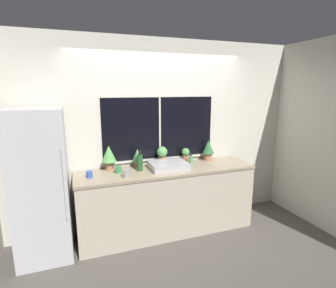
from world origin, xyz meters
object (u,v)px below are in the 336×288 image
(potted_plant_far_right, at_px, (208,149))
(potted_plant_far_left, at_px, (109,155))
(refrigerator, at_px, (41,186))
(potted_plant_center, at_px, (162,154))
(mug_grey, at_px, (126,174))
(bottle_tall, at_px, (140,162))
(potted_plant_right, at_px, (186,155))
(mug_blue, at_px, (89,174))
(potted_plant_left, at_px, (137,157))
(soap_bottle, at_px, (191,160))
(mug_green, at_px, (118,170))
(sink, at_px, (168,165))

(potted_plant_far_right, bearing_deg, potted_plant_far_left, 180.00)
(refrigerator, distance_m, potted_plant_center, 1.61)
(mug_grey, bearing_deg, bottle_tall, 42.69)
(potted_plant_right, bearing_deg, mug_blue, -170.52)
(potted_plant_left, bearing_deg, potted_plant_far_left, 180.00)
(potted_plant_far_left, xyz_separation_m, mug_blue, (-0.28, -0.23, -0.17))
(soap_bottle, bearing_deg, mug_green, -179.57)
(potted_plant_far_right, bearing_deg, potted_plant_center, 180.00)
(soap_bottle, xyz_separation_m, mug_green, (-1.04, -0.01, -0.03))
(potted_plant_far_right, xyz_separation_m, soap_bottle, (-0.36, -0.16, -0.10))
(potted_plant_far_left, distance_m, bottle_tall, 0.43)
(potted_plant_left, bearing_deg, potted_plant_far_right, 0.00)
(bottle_tall, distance_m, mug_green, 0.30)
(mug_grey, bearing_deg, potted_plant_right, 21.06)
(potted_plant_center, height_order, potted_plant_right, potted_plant_center)
(potted_plant_far_left, height_order, mug_blue, potted_plant_far_left)
(refrigerator, distance_m, potted_plant_far_left, 0.89)
(potted_plant_far_right, height_order, soap_bottle, potted_plant_far_right)
(refrigerator, distance_m, mug_blue, 0.55)
(potted_plant_far_left, xyz_separation_m, mug_green, (0.09, -0.17, -0.16))
(potted_plant_far_right, xyz_separation_m, mug_grey, (-1.34, -0.37, -0.13))
(soap_bottle, xyz_separation_m, mug_grey, (-0.98, -0.21, -0.02))
(sink, height_order, soap_bottle, sink)
(sink, relative_size, potted_plant_far_right, 1.65)
(potted_plant_center, relative_size, mug_grey, 2.78)
(refrigerator, relative_size, potted_plant_far_right, 5.84)
(potted_plant_far_left, height_order, soap_bottle, potted_plant_far_left)
(sink, bearing_deg, potted_plant_left, 153.17)
(sink, distance_m, potted_plant_center, 0.22)
(refrigerator, relative_size, bottle_tall, 6.49)
(potted_plant_far_left, xyz_separation_m, mug_grey, (0.16, -0.37, -0.16))
(potted_plant_left, xyz_separation_m, potted_plant_center, (0.37, 0.00, 0.00))
(mug_green, bearing_deg, bottle_tall, 1.37)
(potted_plant_far_left, bearing_deg, bottle_tall, -23.07)
(mug_green, height_order, mug_grey, mug_grey)
(potted_plant_right, height_order, potted_plant_far_right, potted_plant_far_right)
(mug_grey, bearing_deg, potted_plant_far_left, 112.96)
(mug_grey, bearing_deg, mug_blue, 162.35)
(mug_blue, relative_size, mug_green, 0.93)
(potted_plant_far_right, distance_m, soap_bottle, 0.41)
(sink, bearing_deg, bottle_tall, 175.51)
(sink, relative_size, mug_blue, 6.07)
(potted_plant_right, bearing_deg, soap_bottle, -85.53)
(sink, relative_size, mug_grey, 5.31)
(soap_bottle, bearing_deg, mug_blue, -177.11)
(potted_plant_left, bearing_deg, mug_green, -150.19)
(potted_plant_right, bearing_deg, potted_plant_far_right, 0.00)
(refrigerator, height_order, soap_bottle, refrigerator)
(sink, distance_m, mug_green, 0.68)
(refrigerator, xyz_separation_m, potted_plant_far_right, (2.32, 0.25, 0.20))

